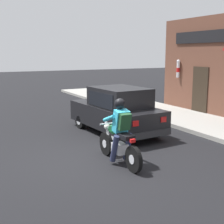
% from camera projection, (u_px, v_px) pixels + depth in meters
% --- Properties ---
extents(ground_plane, '(80.00, 80.00, 0.00)m').
position_uv_depth(ground_plane, '(98.00, 158.00, 8.06)').
color(ground_plane, black).
extents(sidewalk_curb, '(2.60, 22.00, 0.14)m').
position_uv_depth(sidewalk_curb, '(178.00, 116.00, 13.03)').
color(sidewalk_curb, '#9E9B93').
rests_on(sidewalk_curb, ground).
extents(motorcycle_with_rider, '(0.56, 2.02, 1.62)m').
position_uv_depth(motorcycle_with_rider, '(119.00, 137.00, 7.59)').
color(motorcycle_with_rider, black).
rests_on(motorcycle_with_rider, ground).
extents(car_hatchback, '(1.86, 3.87, 1.57)m').
position_uv_depth(car_hatchback, '(116.00, 111.00, 10.47)').
color(car_hatchback, black).
rests_on(car_hatchback, ground).
extents(fire_hydrant, '(0.36, 0.24, 0.88)m').
position_uv_depth(fire_hydrant, '(150.00, 99.00, 14.42)').
color(fire_hydrant, red).
rests_on(fire_hydrant, sidewalk_curb).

